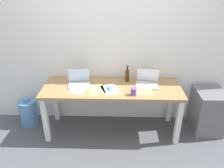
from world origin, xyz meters
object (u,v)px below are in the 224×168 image
at_px(laptop_right, 147,82).
at_px(filing_cabinet, 207,111).
at_px(coffee_mug, 134,92).
at_px(computer_mouse, 109,88).
at_px(desk, 112,93).
at_px(laptop_left, 79,82).
at_px(beer_bottle, 127,75).
at_px(water_cooler_jug, 29,112).

bearing_deg(laptop_right, filing_cabinet, -2.28).
bearing_deg(coffee_mug, computer_mouse, 155.61).
distance_m(desk, laptop_right, 0.52).
relative_size(laptop_left, laptop_right, 0.99).
xyz_separation_m(beer_bottle, coffee_mug, (0.07, -0.41, -0.05)).
distance_m(beer_bottle, water_cooler_jug, 1.64).
bearing_deg(computer_mouse, water_cooler_jug, 156.67).
relative_size(laptop_left, coffee_mug, 3.48).
bearing_deg(coffee_mug, filing_cabinet, 13.26).
xyz_separation_m(water_cooler_jug, filing_cabinet, (2.71, -0.07, 0.12)).
bearing_deg(coffee_mug, desk, 144.10).
distance_m(desk, coffee_mug, 0.38).
bearing_deg(laptop_right, beer_bottle, 157.95).
bearing_deg(laptop_left, filing_cabinet, -0.17).
height_order(computer_mouse, coffee_mug, coffee_mug).
bearing_deg(beer_bottle, desk, -136.41).
relative_size(beer_bottle, filing_cabinet, 0.37).
bearing_deg(desk, coffee_mug, -35.90).
bearing_deg(filing_cabinet, desk, -177.70).
distance_m(coffee_mug, filing_cabinet, 1.23).
relative_size(laptop_right, beer_bottle, 1.40).
bearing_deg(laptop_left, coffee_mug, -19.72).
bearing_deg(desk, laptop_left, 172.40).
xyz_separation_m(computer_mouse, water_cooler_jug, (-1.27, 0.19, -0.54)).
bearing_deg(filing_cabinet, beer_bottle, 172.85).
height_order(laptop_left, computer_mouse, laptop_left).
height_order(laptop_left, water_cooler_jug, laptop_left).
relative_size(beer_bottle, computer_mouse, 2.40).
relative_size(laptop_left, computer_mouse, 3.31).
bearing_deg(water_cooler_jug, desk, -5.53).
relative_size(laptop_left, beer_bottle, 1.38).
distance_m(desk, filing_cabinet, 1.44).
xyz_separation_m(laptop_left, laptop_right, (0.96, 0.03, -0.00)).
xyz_separation_m(computer_mouse, filing_cabinet, (1.44, 0.12, -0.42)).
height_order(laptop_left, filing_cabinet, laptop_left).
bearing_deg(computer_mouse, laptop_right, 1.26).
bearing_deg(computer_mouse, laptop_left, 149.05).
height_order(laptop_right, computer_mouse, laptop_right).
height_order(desk, laptop_right, laptop_right).
distance_m(laptop_right, filing_cabinet, 1.01).
bearing_deg(laptop_left, laptop_right, 1.83).
distance_m(laptop_left, beer_bottle, 0.70).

